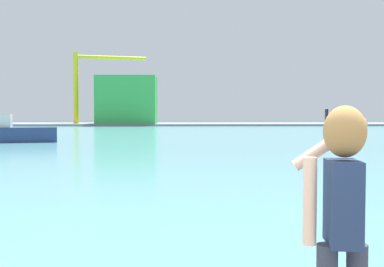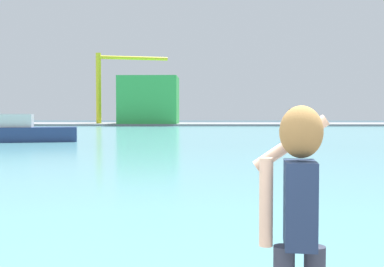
% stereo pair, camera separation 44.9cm
% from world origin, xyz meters
% --- Properties ---
extents(ground_plane, '(220.00, 220.00, 0.00)m').
position_xyz_m(ground_plane, '(0.00, 50.00, 0.00)').
color(ground_plane, '#334751').
extents(harbor_water, '(140.00, 100.00, 0.02)m').
position_xyz_m(harbor_water, '(0.00, 52.00, 0.01)').
color(harbor_water, '#599EA8').
rests_on(harbor_water, ground_plane).
extents(far_shore_dock, '(140.00, 20.00, 0.38)m').
position_xyz_m(far_shore_dock, '(0.00, 92.00, 0.19)').
color(far_shore_dock, gray).
rests_on(far_shore_dock, ground_plane).
extents(person_photographer, '(0.53, 0.56, 1.74)m').
position_xyz_m(person_photographer, '(0.34, 0.54, 1.57)').
color(person_photographer, '#2D3342').
rests_on(person_photographer, quay_promenade).
extents(boat_moored, '(7.85, 4.25, 2.16)m').
position_xyz_m(boat_moored, '(-14.52, 33.89, 0.80)').
color(boat_moored, navy).
rests_on(boat_moored, harbor_water).
extents(warehouse_left, '(10.97, 8.52, 8.87)m').
position_xyz_m(warehouse_left, '(-11.34, 86.75, 4.82)').
color(warehouse_left, green).
rests_on(warehouse_left, far_shore_dock).
extents(port_crane, '(13.67, 4.24, 13.60)m').
position_xyz_m(port_crane, '(-19.17, 88.72, 9.15)').
color(port_crane, yellow).
rests_on(port_crane, far_shore_dock).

